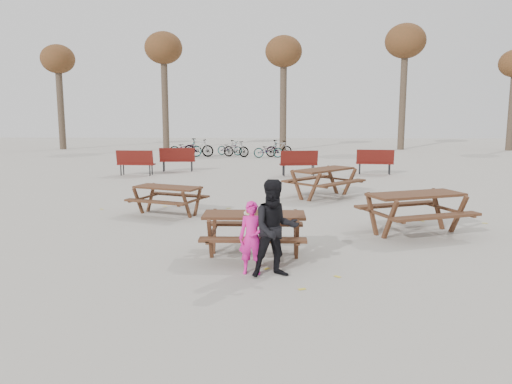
{
  "coord_description": "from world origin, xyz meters",
  "views": [
    {
      "loc": [
        0.32,
        -8.66,
        2.57
      ],
      "look_at": [
        0.0,
        1.0,
        1.0
      ],
      "focal_mm": 35.0,
      "sensor_mm": 36.0,
      "label": 1
    }
  ],
  "objects_px": {
    "child": "(252,238)",
    "picnic_table_east": "(415,213)",
    "soda_bottle": "(248,211)",
    "picnic_table_north": "(168,200)",
    "picnic_table_far": "(324,183)",
    "food_tray": "(249,213)",
    "main_picnic_table": "(254,224)",
    "adult": "(275,229)"
  },
  "relations": [
    {
      "from": "child",
      "to": "picnic_table_east",
      "type": "relative_size",
      "value": 0.58
    },
    {
      "from": "soda_bottle",
      "to": "picnic_table_north",
      "type": "distance_m",
      "value": 4.3
    },
    {
      "from": "picnic_table_far",
      "to": "child",
      "type": "bearing_deg",
      "value": -149.76
    },
    {
      "from": "food_tray",
      "to": "picnic_table_north",
      "type": "relative_size",
      "value": 0.11
    },
    {
      "from": "main_picnic_table",
      "to": "picnic_table_north",
      "type": "relative_size",
      "value": 1.08
    },
    {
      "from": "main_picnic_table",
      "to": "food_tray",
      "type": "xyz_separation_m",
      "value": [
        -0.09,
        -0.05,
        0.21
      ]
    },
    {
      "from": "child",
      "to": "picnic_table_north",
      "type": "xyz_separation_m",
      "value": [
        -2.3,
        4.54,
        -0.23
      ]
    },
    {
      "from": "picnic_table_east",
      "to": "soda_bottle",
      "type": "bearing_deg",
      "value": -172.05
    },
    {
      "from": "main_picnic_table",
      "to": "picnic_table_north",
      "type": "xyz_separation_m",
      "value": [
        -2.29,
        3.55,
        -0.23
      ]
    },
    {
      "from": "picnic_table_far",
      "to": "soda_bottle",
      "type": "bearing_deg",
      "value": -152.51
    },
    {
      "from": "picnic_table_east",
      "to": "main_picnic_table",
      "type": "bearing_deg",
      "value": -172.89
    },
    {
      "from": "food_tray",
      "to": "adult",
      "type": "relative_size",
      "value": 0.12
    },
    {
      "from": "picnic_table_north",
      "to": "main_picnic_table",
      "type": "bearing_deg",
      "value": -36.61
    },
    {
      "from": "main_picnic_table",
      "to": "picnic_table_east",
      "type": "xyz_separation_m",
      "value": [
        3.34,
        1.77,
        -0.15
      ]
    },
    {
      "from": "main_picnic_table",
      "to": "child",
      "type": "height_order",
      "value": "child"
    },
    {
      "from": "food_tray",
      "to": "adult",
      "type": "bearing_deg",
      "value": -66.82
    },
    {
      "from": "food_tray",
      "to": "picnic_table_east",
      "type": "distance_m",
      "value": 3.9
    },
    {
      "from": "picnic_table_north",
      "to": "soda_bottle",
      "type": "bearing_deg",
      "value": -38.61
    },
    {
      "from": "food_tray",
      "to": "picnic_table_north",
      "type": "xyz_separation_m",
      "value": [
        -2.21,
        3.6,
        -0.43
      ]
    },
    {
      "from": "soda_bottle",
      "to": "picnic_table_far",
      "type": "distance_m",
      "value": 6.68
    },
    {
      "from": "adult",
      "to": "picnic_table_far",
      "type": "relative_size",
      "value": 0.76
    },
    {
      "from": "child",
      "to": "food_tray",
      "type": "bearing_deg",
      "value": 99.44
    },
    {
      "from": "soda_bottle",
      "to": "picnic_table_far",
      "type": "relative_size",
      "value": 0.08
    },
    {
      "from": "main_picnic_table",
      "to": "soda_bottle",
      "type": "distance_m",
      "value": 0.3
    },
    {
      "from": "child",
      "to": "soda_bottle",
      "type": "bearing_deg",
      "value": 100.87
    },
    {
      "from": "picnic_table_east",
      "to": "picnic_table_north",
      "type": "distance_m",
      "value": 5.91
    },
    {
      "from": "picnic_table_north",
      "to": "picnic_table_far",
      "type": "height_order",
      "value": "picnic_table_far"
    },
    {
      "from": "adult",
      "to": "picnic_table_east",
      "type": "xyz_separation_m",
      "value": [
        2.97,
        2.89,
        -0.34
      ]
    },
    {
      "from": "soda_bottle",
      "to": "adult",
      "type": "height_order",
      "value": "adult"
    },
    {
      "from": "adult",
      "to": "picnic_table_east",
      "type": "bearing_deg",
      "value": 30.15
    },
    {
      "from": "main_picnic_table",
      "to": "adult",
      "type": "distance_m",
      "value": 1.19
    },
    {
      "from": "main_picnic_table",
      "to": "child",
      "type": "bearing_deg",
      "value": -89.64
    },
    {
      "from": "food_tray",
      "to": "picnic_table_far",
      "type": "relative_size",
      "value": 0.09
    },
    {
      "from": "child",
      "to": "adult",
      "type": "relative_size",
      "value": 0.76
    },
    {
      "from": "picnic_table_east",
      "to": "picnic_table_north",
      "type": "xyz_separation_m",
      "value": [
        -5.63,
        1.78,
        -0.08
      ]
    },
    {
      "from": "food_tray",
      "to": "adult",
      "type": "xyz_separation_m",
      "value": [
        0.45,
        -1.06,
        -0.02
      ]
    },
    {
      "from": "main_picnic_table",
      "to": "picnic_table_east",
      "type": "bearing_deg",
      "value": 27.93
    },
    {
      "from": "adult",
      "to": "picnic_table_north",
      "type": "bearing_deg",
      "value": 105.69
    },
    {
      "from": "child",
      "to": "picnic_table_far",
      "type": "bearing_deg",
      "value": 79.46
    },
    {
      "from": "child",
      "to": "picnic_table_far",
      "type": "distance_m",
      "value": 7.48
    },
    {
      "from": "picnic_table_east",
      "to": "picnic_table_north",
      "type": "bearing_deg",
      "value": 141.64
    },
    {
      "from": "adult",
      "to": "picnic_table_far",
      "type": "xyz_separation_m",
      "value": [
        1.5,
        7.37,
        -0.34
      ]
    }
  ]
}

